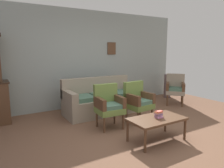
# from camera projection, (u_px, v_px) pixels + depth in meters

# --- Properties ---
(ground_plane) EXTENTS (7.68, 7.68, 0.00)m
(ground_plane) POSITION_uv_depth(u_px,v_px,m) (141.00, 138.00, 3.83)
(ground_plane) COLOR brown
(wall_back_with_decor) EXTENTS (6.40, 0.09, 2.70)m
(wall_back_with_decor) POSITION_uv_depth(u_px,v_px,m) (83.00, 59.00, 5.84)
(wall_back_with_decor) COLOR #939E99
(wall_back_with_decor) RESTS_ON ground
(floral_couch) EXTENTS (1.91, 0.81, 0.90)m
(floral_couch) POSITION_uv_depth(u_px,v_px,m) (101.00, 100.00, 5.31)
(floral_couch) COLOR gray
(floral_couch) RESTS_ON ground
(armchair_row_middle) EXTENTS (0.56, 0.53, 0.90)m
(armchair_row_middle) POSITION_uv_depth(u_px,v_px,m) (109.00, 104.00, 4.28)
(armchair_row_middle) COLOR olive
(armchair_row_middle) RESTS_ON ground
(armchair_near_couch_end) EXTENTS (0.56, 0.54, 0.90)m
(armchair_near_couch_end) POSITION_uv_depth(u_px,v_px,m) (138.00, 100.00, 4.62)
(armchair_near_couch_end) COLOR olive
(armchair_near_couch_end) RESTS_ON ground
(wingback_chair_by_fireplace) EXTENTS (0.71, 0.71, 0.90)m
(wingback_chair_by_fireplace) POSITION_uv_depth(u_px,v_px,m) (175.00, 88.00, 6.12)
(wingback_chair_by_fireplace) COLOR gray
(wingback_chair_by_fireplace) RESTS_ON ground
(coffee_table) EXTENTS (1.00, 0.56, 0.42)m
(coffee_table) POSITION_uv_depth(u_px,v_px,m) (157.00, 120.00, 3.66)
(coffee_table) COLOR brown
(coffee_table) RESTS_ON ground
(book_stack_on_table) EXTENTS (0.15, 0.13, 0.13)m
(book_stack_on_table) POSITION_uv_depth(u_px,v_px,m) (159.00, 114.00, 3.66)
(book_stack_on_table) COLOR pink
(book_stack_on_table) RESTS_ON coffee_table
(floor_vase_by_wall) EXTENTS (0.23, 0.23, 0.79)m
(floor_vase_by_wall) POSITION_uv_depth(u_px,v_px,m) (167.00, 86.00, 7.03)
(floor_vase_by_wall) COLOR #675152
(floor_vase_by_wall) RESTS_ON ground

